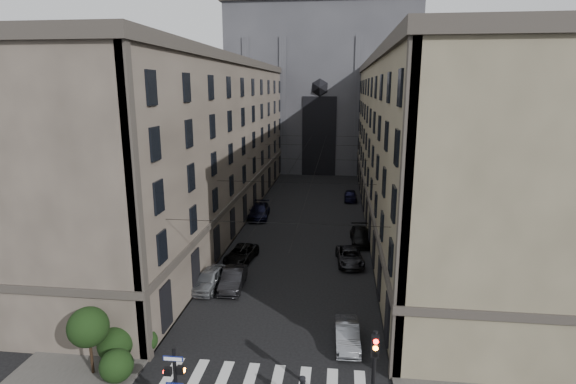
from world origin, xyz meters
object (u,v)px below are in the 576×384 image
at_px(traffic_light_right, 374,371).
at_px(car_left_midnear, 233,279).
at_px(car_left_midfar, 241,254).
at_px(car_right_near, 347,335).
at_px(car_left_far, 259,211).
at_px(car_right_far, 351,196).
at_px(car_right_midfar, 361,236).
at_px(gothic_tower, 323,75).
at_px(car_left_near, 210,279).
at_px(pedestrian_signal_left, 175,380).
at_px(car_right_midnear, 350,257).

relative_size(traffic_light_right, car_left_midnear, 1.11).
bearing_deg(car_left_midfar, car_right_near, -46.09).
bearing_deg(car_left_far, traffic_light_right, -75.10).
relative_size(car_left_far, car_right_far, 1.33).
distance_m(traffic_light_right, car_right_midfar, 26.37).
bearing_deg(car_right_near, gothic_tower, 91.12).
relative_size(car_left_near, car_right_midfar, 0.91).
relative_size(pedestrian_signal_left, car_right_near, 0.96).
relative_size(gothic_tower, car_right_near, 13.88).
bearing_deg(pedestrian_signal_left, car_right_midfar, 69.98).
bearing_deg(car_left_far, car_left_near, -94.78).
bearing_deg(car_left_midnear, car_right_near, -41.26).
bearing_deg(car_right_far, car_left_midnear, -107.99).
xyz_separation_m(car_left_midnear, car_left_far, (-1.46, 19.64, 0.06)).
relative_size(car_left_midfar, car_right_midnear, 0.97).
bearing_deg(car_right_near, car_left_midnear, 138.68).
xyz_separation_m(traffic_light_right, car_left_midfar, (-10.57, 20.03, -2.62)).
relative_size(gothic_tower, car_left_far, 10.18).
xyz_separation_m(pedestrian_signal_left, car_right_midfar, (9.71, 26.66, -1.58)).
bearing_deg(car_right_far, car_left_near, -111.00).
height_order(car_left_midfar, car_left_far, car_left_far).
distance_m(car_left_near, car_right_midnear, 12.87).
xyz_separation_m(car_right_near, car_right_far, (0.86, 36.60, 0.04)).
distance_m(pedestrian_signal_left, car_left_midnear, 14.86).
height_order(car_left_near, car_left_midfar, car_left_near).
relative_size(car_left_near, car_left_far, 0.82).
distance_m(car_left_near, car_left_midfar, 6.08).
relative_size(car_left_midnear, car_right_near, 1.12).
relative_size(pedestrian_signal_left, car_right_midnear, 0.81).
bearing_deg(gothic_tower, car_right_near, -86.03).
bearing_deg(pedestrian_signal_left, car_left_near, 100.49).
xyz_separation_m(car_left_far, car_right_far, (11.24, 9.87, -0.10)).
bearing_deg(car_left_midnear, pedestrian_signal_left, -89.56).
bearing_deg(car_right_near, car_left_near, 144.77).
xyz_separation_m(gothic_tower, car_right_near, (4.57, -65.79, -17.11)).
bearing_deg(car_left_far, pedestrian_signal_left, -89.84).
relative_size(pedestrian_signal_left, car_left_midfar, 0.83).
bearing_deg(traffic_light_right, car_left_midfar, 117.81).
xyz_separation_m(car_left_near, car_left_far, (0.39, 19.90, 0.03)).
height_order(traffic_light_right, car_left_far, traffic_light_right).
relative_size(traffic_light_right, car_left_midfar, 1.08).
distance_m(traffic_light_right, car_left_far, 35.93).
height_order(car_left_midnear, car_left_far, car_left_far).
bearing_deg(gothic_tower, car_right_far, -79.46).
bearing_deg(car_right_midfar, traffic_light_right, -94.17).
relative_size(car_right_near, car_right_midnear, 0.85).
height_order(car_left_midfar, car_right_near, car_right_near).
distance_m(car_left_midfar, car_left_far, 13.97).
relative_size(gothic_tower, car_left_midnear, 12.42).
xyz_separation_m(car_left_near, car_right_near, (10.77, -6.83, -0.10)).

